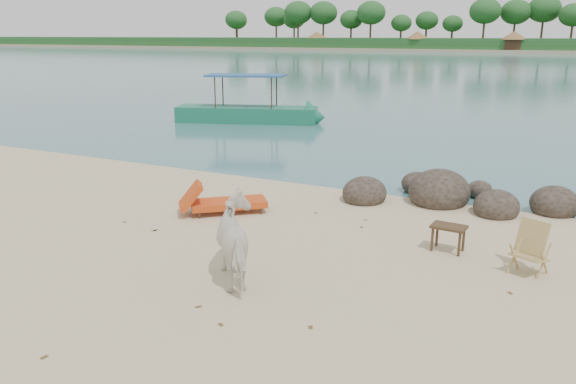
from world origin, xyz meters
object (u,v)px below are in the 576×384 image
at_px(boulders, 463,198).
at_px(cow, 240,242).
at_px(side_table, 448,240).
at_px(boat_near, 246,83).
at_px(lounge_chair, 229,200).
at_px(deck_chair, 530,251).

height_order(boulders, cow, cow).
xyz_separation_m(side_table, boat_near, (-12.12, 12.94, 1.57)).
bearing_deg(boulders, side_table, -85.15).
bearing_deg(lounge_chair, cow, -94.23).
height_order(cow, deck_chair, cow).
bearing_deg(cow, lounge_chair, -98.49).
height_order(lounge_chair, deck_chair, deck_chair).
distance_m(deck_chair, boat_near, 19.12).
height_order(side_table, lounge_chair, lounge_chair).
relative_size(side_table, lounge_chair, 0.29).
relative_size(cow, side_table, 2.62).
distance_m(boulders, lounge_chair, 5.68).
distance_m(boulders, cow, 6.67).
xyz_separation_m(cow, lounge_chair, (-2.20, 3.09, -0.38)).
distance_m(side_table, deck_chair, 1.54).
height_order(cow, lounge_chair, cow).
bearing_deg(lounge_chair, side_table, -41.84).
distance_m(lounge_chair, boat_near, 14.64).
height_order(boulders, lounge_chair, boulders).
bearing_deg(cow, deck_chair, 165.50).
xyz_separation_m(boulders, boat_near, (-11.84, 9.71, 1.61)).
distance_m(cow, side_table, 4.10).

